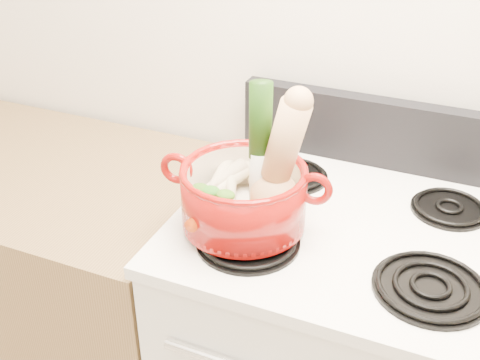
% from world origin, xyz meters
% --- Properties ---
extents(wall_back, '(3.50, 0.02, 2.60)m').
position_xyz_m(wall_back, '(0.00, 1.75, 1.30)').
color(wall_back, white).
rests_on(wall_back, floor).
extents(cooktop, '(0.78, 0.67, 0.03)m').
position_xyz_m(cooktop, '(0.00, 1.40, 0.93)').
color(cooktop, white).
rests_on(cooktop, stove_body).
extents(control_backsplash, '(0.76, 0.05, 0.18)m').
position_xyz_m(control_backsplash, '(0.00, 1.70, 1.04)').
color(control_backsplash, black).
rests_on(control_backsplash, cooktop).
extents(counter_left, '(1.36, 0.65, 0.90)m').
position_xyz_m(counter_left, '(-1.07, 1.40, 0.45)').
color(counter_left, brown).
rests_on(counter_left, floor).
extents(burner_front_left, '(0.22, 0.22, 0.02)m').
position_xyz_m(burner_front_left, '(-0.19, 1.24, 0.96)').
color(burner_front_left, black).
rests_on(burner_front_left, cooktop).
extents(burner_front_right, '(0.22, 0.22, 0.02)m').
position_xyz_m(burner_front_right, '(0.19, 1.24, 0.96)').
color(burner_front_right, black).
rests_on(burner_front_right, cooktop).
extents(burner_back_left, '(0.17, 0.17, 0.02)m').
position_xyz_m(burner_back_left, '(-0.19, 1.54, 0.96)').
color(burner_back_left, black).
rests_on(burner_back_left, cooktop).
extents(burner_back_right, '(0.17, 0.17, 0.02)m').
position_xyz_m(burner_back_right, '(0.19, 1.54, 0.96)').
color(burner_back_right, black).
rests_on(burner_back_right, cooktop).
extents(dutch_oven, '(0.30, 0.30, 0.13)m').
position_xyz_m(dutch_oven, '(-0.22, 1.29, 1.03)').
color(dutch_oven, maroon).
rests_on(dutch_oven, burner_front_left).
extents(pot_handle_left, '(0.08, 0.03, 0.07)m').
position_xyz_m(pot_handle_left, '(-0.37, 1.27, 1.08)').
color(pot_handle_left, maroon).
rests_on(pot_handle_left, dutch_oven).
extents(pot_handle_right, '(0.08, 0.03, 0.07)m').
position_xyz_m(pot_handle_right, '(-0.07, 1.30, 1.08)').
color(pot_handle_right, maroon).
rests_on(pot_handle_right, dutch_oven).
extents(squash, '(0.20, 0.16, 0.29)m').
position_xyz_m(squash, '(-0.14, 1.30, 1.13)').
color(squash, tan).
rests_on(squash, dutch_oven).
extents(leek, '(0.06, 0.06, 0.31)m').
position_xyz_m(leek, '(-0.19, 1.31, 1.15)').
color(leek, beige).
rests_on(leek, dutch_oven).
extents(ginger, '(0.09, 0.08, 0.04)m').
position_xyz_m(ginger, '(-0.22, 1.39, 1.02)').
color(ginger, tan).
rests_on(ginger, dutch_oven).
extents(parsnip_0, '(0.05, 0.20, 0.05)m').
position_xyz_m(parsnip_0, '(-0.28, 1.30, 1.02)').
color(parsnip_0, beige).
rests_on(parsnip_0, dutch_oven).
extents(parsnip_1, '(0.10, 0.21, 0.06)m').
position_xyz_m(parsnip_1, '(-0.28, 1.32, 1.03)').
color(parsnip_1, '#ECE5C0').
rests_on(parsnip_1, dutch_oven).
extents(parsnip_2, '(0.14, 0.20, 0.06)m').
position_xyz_m(parsnip_2, '(-0.27, 1.33, 1.03)').
color(parsnip_2, beige).
rests_on(parsnip_2, dutch_oven).
extents(parsnip_3, '(0.11, 0.18, 0.06)m').
position_xyz_m(parsnip_3, '(-0.30, 1.31, 1.04)').
color(parsnip_3, beige).
rests_on(parsnip_3, dutch_oven).
extents(parsnip_4, '(0.05, 0.22, 0.06)m').
position_xyz_m(parsnip_4, '(-0.30, 1.34, 1.04)').
color(parsnip_4, beige).
rests_on(parsnip_4, dutch_oven).
extents(carrot_0, '(0.04, 0.16, 0.04)m').
position_xyz_m(carrot_0, '(-0.25, 1.26, 1.02)').
color(carrot_0, red).
rests_on(carrot_0, dutch_oven).
extents(carrot_1, '(0.04, 0.14, 0.04)m').
position_xyz_m(carrot_1, '(-0.28, 1.23, 1.02)').
color(carrot_1, '#CA390A').
rests_on(carrot_1, dutch_oven).
extents(carrot_2, '(0.06, 0.16, 0.04)m').
position_xyz_m(carrot_2, '(-0.20, 1.26, 1.03)').
color(carrot_2, '#B85109').
rests_on(carrot_2, dutch_oven).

